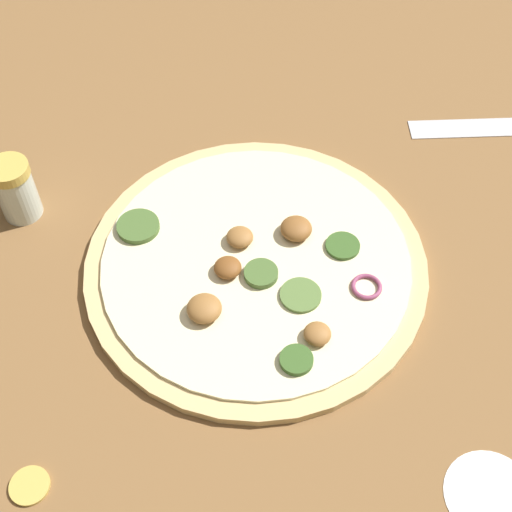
{
  "coord_description": "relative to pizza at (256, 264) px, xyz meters",
  "views": [
    {
      "loc": [
        -0.01,
        -0.47,
        0.63
      ],
      "look_at": [
        0.0,
        0.0,
        0.02
      ],
      "focal_mm": 50.0,
      "sensor_mm": 36.0,
      "label": 1
    }
  ],
  "objects": [
    {
      "name": "pizza",
      "position": [
        0.0,
        0.0,
        0.0
      ],
      "size": [
        0.37,
        0.37,
        0.03
      ],
      "color": "#D6B77A",
      "rests_on": "ground_plane"
    },
    {
      "name": "loose_cap",
      "position": [
        -0.2,
        -0.24,
        -0.0
      ],
      "size": [
        0.04,
        0.04,
        0.01
      ],
      "color": "gold",
      "rests_on": "ground_plane"
    },
    {
      "name": "spice_jar",
      "position": [
        -0.27,
        0.09,
        0.03
      ],
      "size": [
        0.05,
        0.05,
        0.08
      ],
      "color": "silver",
      "rests_on": "ground_plane"
    },
    {
      "name": "flour_patch",
      "position": [
        0.2,
        -0.25,
        -0.01
      ],
      "size": [
        0.08,
        0.08,
        0.0
      ],
      "color": "white",
      "rests_on": "ground_plane"
    },
    {
      "name": "ground_plane",
      "position": [
        0.0,
        0.0,
        -0.01
      ],
      "size": [
        3.0,
        3.0,
        0.0
      ],
      "primitive_type": "plane",
      "color": "brown"
    }
  ]
}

